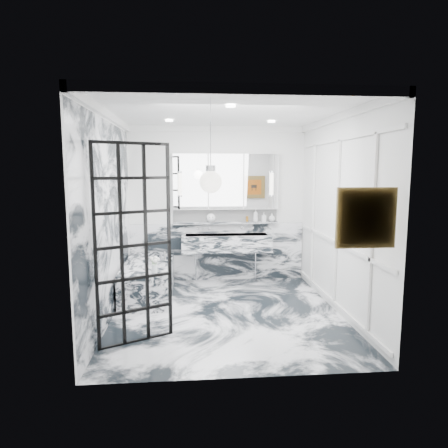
{
  "coord_description": "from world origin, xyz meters",
  "views": [
    {
      "loc": [
        -0.5,
        -5.45,
        2.03
      ],
      "look_at": [
        0.01,
        0.5,
        1.22
      ],
      "focal_mm": 32.0,
      "sensor_mm": 36.0,
      "label": 1
    }
  ],
  "objects": [
    {
      "name": "subway_tile",
      "position": [
        0.15,
        1.78,
        1.21
      ],
      "size": [
        1.9,
        0.03,
        0.23
      ],
      "primitive_type": "cube",
      "color": "white",
      "rests_on": "wall_back"
    },
    {
      "name": "bathtub",
      "position": [
        -1.18,
        0.9,
        0.28
      ],
      "size": [
        0.75,
        1.65,
        0.55
      ],
      "primitive_type": "cube",
      "color": "silver",
      "rests_on": "floor"
    },
    {
      "name": "mirror_cabinet",
      "position": [
        0.15,
        1.73,
        1.82
      ],
      "size": [
        1.9,
        0.16,
        1.0
      ],
      "primitive_type": "cube",
      "color": "white",
      "rests_on": "wall_back"
    },
    {
      "name": "soap_bottle_b",
      "position": [
        0.85,
        1.71,
        1.17
      ],
      "size": [
        0.08,
        0.08,
        0.17
      ],
      "primitive_type": "imported",
      "rotation": [
        0.0,
        0.0,
        0.11
      ],
      "color": "#4C4C51",
      "rests_on": "ledge"
    },
    {
      "name": "artwork",
      "position": [
        1.2,
        -1.76,
        1.57
      ],
      "size": [
        0.49,
        0.05,
        0.49
      ],
      "primitive_type": "cube",
      "color": "#B55112",
      "rests_on": "wall_front"
    },
    {
      "name": "wall_front",
      "position": [
        0.0,
        -1.8,
        1.4
      ],
      "size": [
        3.6,
        0.0,
        3.6
      ],
      "primitive_type": "plane",
      "rotation": [
        -1.57,
        0.0,
        0.0
      ],
      "color": "white",
      "rests_on": "floor"
    },
    {
      "name": "amber_bottle",
      "position": [
        0.54,
        1.71,
        1.14
      ],
      "size": [
        0.04,
        0.04,
        0.1
      ],
      "primitive_type": "cylinder",
      "color": "#8C5919",
      "rests_on": "ledge"
    },
    {
      "name": "floor",
      "position": [
        0.0,
        0.0,
        0.0
      ],
      "size": [
        3.6,
        3.6,
        0.0
      ],
      "primitive_type": "plane",
      "color": "silver",
      "rests_on": "ground"
    },
    {
      "name": "marble_clad_back",
      "position": [
        0.0,
        1.78,
        0.53
      ],
      "size": [
        3.18,
        0.05,
        1.05
      ],
      "primitive_type": "cube",
      "color": "silver",
      "rests_on": "floor"
    },
    {
      "name": "crittall_door",
      "position": [
        -1.15,
        -0.85,
        1.16
      ],
      "size": [
        0.8,
        0.43,
        2.33
      ],
      "primitive_type": null,
      "rotation": [
        0.0,
        0.0,
        0.46
      ],
      "color": "black",
      "rests_on": "floor"
    },
    {
      "name": "ledge",
      "position": [
        0.15,
        1.72,
        1.07
      ],
      "size": [
        1.9,
        0.14,
        0.04
      ],
      "primitive_type": "cube",
      "color": "silver",
      "rests_on": "wall_back"
    },
    {
      "name": "soap_bottle_c",
      "position": [
        1.0,
        1.71,
        1.16
      ],
      "size": [
        0.13,
        0.13,
        0.15
      ],
      "primitive_type": "imported",
      "rotation": [
        0.0,
        0.0,
        0.14
      ],
      "color": "silver",
      "rests_on": "ledge"
    },
    {
      "name": "panel_molding",
      "position": [
        1.58,
        0.0,
        1.3
      ],
      "size": [
        0.03,
        3.4,
        2.3
      ],
      "primitive_type": "cube",
      "color": "white",
      "rests_on": "floor"
    },
    {
      "name": "sconce_left",
      "position": [
        -0.67,
        1.63,
        1.78
      ],
      "size": [
        0.07,
        0.07,
        0.4
      ],
      "primitive_type": "cylinder",
      "color": "white",
      "rests_on": "mirror_cabinet"
    },
    {
      "name": "trough_sink",
      "position": [
        0.15,
        1.55,
        0.73
      ],
      "size": [
        1.6,
        0.45,
        0.3
      ],
      "primitive_type": "cube",
      "color": "silver",
      "rests_on": "wall_back"
    },
    {
      "name": "marble_clad_left",
      "position": [
        -1.59,
        0.0,
        1.34
      ],
      "size": [
        0.02,
        3.56,
        2.68
      ],
      "primitive_type": "cube",
      "color": "silver",
      "rests_on": "floor"
    },
    {
      "name": "flower_vase",
      "position": [
        -1.02,
        0.24,
        0.61
      ],
      "size": [
        0.08,
        0.08,
        0.12
      ],
      "primitive_type": "cylinder",
      "color": "silver",
      "rests_on": "bathtub"
    },
    {
      "name": "wall_right",
      "position": [
        1.6,
        0.0,
        1.4
      ],
      "size": [
        0.0,
        3.6,
        3.6
      ],
      "primitive_type": "plane",
      "rotation": [
        1.57,
        0.0,
        -1.57
      ],
      "color": "white",
      "rests_on": "floor"
    },
    {
      "name": "sconce_right",
      "position": [
        0.97,
        1.63,
        1.78
      ],
      "size": [
        0.07,
        0.07,
        0.4
      ],
      "primitive_type": "cylinder",
      "color": "white",
      "rests_on": "mirror_cabinet"
    },
    {
      "name": "pendant_light",
      "position": [
        -0.28,
        -1.34,
        1.91
      ],
      "size": [
        0.23,
        0.23,
        0.23
      ],
      "primitive_type": "sphere",
      "color": "white",
      "rests_on": "ceiling"
    },
    {
      "name": "face_pot",
      "position": [
        -0.12,
        1.71,
        1.17
      ],
      "size": [
        0.17,
        0.17,
        0.17
      ],
      "primitive_type": "sphere",
      "color": "white",
      "rests_on": "ledge"
    },
    {
      "name": "wall_left",
      "position": [
        -1.6,
        0.0,
        1.4
      ],
      "size": [
        0.0,
        3.6,
        3.6
      ],
      "primitive_type": "plane",
      "rotation": [
        1.57,
        0.0,
        1.57
      ],
      "color": "white",
      "rests_on": "floor"
    },
    {
      "name": "soap_bottle_a",
      "position": [
        0.7,
        1.71,
        1.2
      ],
      "size": [
        0.11,
        0.11,
        0.23
      ],
      "primitive_type": "imported",
      "rotation": [
        0.0,
        0.0,
        0.35
      ],
      "color": "#8C5919",
      "rests_on": "ledge"
    },
    {
      "name": "ceiling",
      "position": [
        0.0,
        0.0,
        2.8
      ],
      "size": [
        3.6,
        3.6,
        0.0
      ],
      "primitive_type": "plane",
      "rotation": [
        3.14,
        0.0,
        0.0
      ],
      "color": "white",
      "rests_on": "wall_back"
    },
    {
      "name": "wall_back",
      "position": [
        0.0,
        1.8,
        1.4
      ],
      "size": [
        3.6,
        0.0,
        3.6
      ],
      "primitive_type": "plane",
      "rotation": [
        1.57,
        0.0,
        0.0
      ],
      "color": "white",
      "rests_on": "floor"
    }
  ]
}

